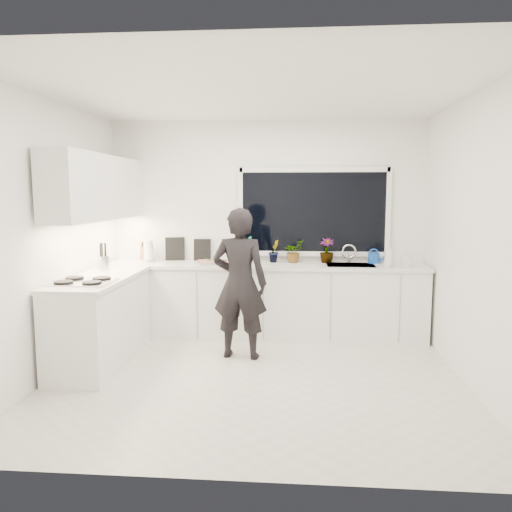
{
  "coord_description": "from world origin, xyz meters",
  "views": [
    {
      "loc": [
        0.39,
        -4.65,
        1.8
      ],
      "look_at": [
        -0.02,
        0.4,
        1.15
      ],
      "focal_mm": 35.0,
      "sensor_mm": 36.0,
      "label": 1
    }
  ],
  "objects": [
    {
      "name": "floor",
      "position": [
        0.0,
        0.0,
        -0.01
      ],
      "size": [
        4.0,
        3.5,
        0.02
      ],
      "primitive_type": "cube",
      "color": "beige",
      "rests_on": "ground"
    },
    {
      "name": "ceiling",
      "position": [
        0.0,
        0.0,
        2.71
      ],
      "size": [
        4.0,
        3.5,
        0.02
      ],
      "primitive_type": "cube",
      "color": "white",
      "rests_on": "wall_back"
    },
    {
      "name": "base_cabinets_back",
      "position": [
        0.0,
        1.45,
        0.44
      ],
      "size": [
        3.92,
        0.58,
        0.88
      ],
      "primitive_type": "cube",
      "color": "white",
      "rests_on": "floor"
    },
    {
      "name": "herb_plants",
      "position": [
        0.32,
        1.61,
        1.07
      ],
      "size": [
        1.19,
        0.33,
        0.33
      ],
      "color": "#26662D",
      "rests_on": "countertop_back"
    },
    {
      "name": "countertop_back",
      "position": [
        0.0,
        1.44,
        0.9
      ],
      "size": [
        3.94,
        0.62,
        0.04
      ],
      "primitive_type": "cube",
      "color": "silver",
      "rests_on": "base_cabinets_back"
    },
    {
      "name": "wall_right",
      "position": [
        2.01,
        0.0,
        1.35
      ],
      "size": [
        0.02,
        3.5,
        2.7
      ],
      "primitive_type": "cube",
      "color": "white",
      "rests_on": "ground"
    },
    {
      "name": "picture_frame_small",
      "position": [
        -1.19,
        1.69,
        1.07
      ],
      "size": [
        0.25,
        0.07,
        0.3
      ],
      "primitive_type": "cube",
      "rotation": [
        0.0,
        0.0,
        0.2
      ],
      "color": "black",
      "rests_on": "countertop_back"
    },
    {
      "name": "picture_frame_large",
      "position": [
        -0.83,
        1.69,
        1.06
      ],
      "size": [
        0.22,
        0.03,
        0.28
      ],
      "primitive_type": "cube",
      "rotation": [
        0.0,
        0.0,
        0.05
      ],
      "color": "black",
      "rests_on": "countertop_back"
    },
    {
      "name": "knife_block",
      "position": [
        -1.54,
        1.59,
        1.03
      ],
      "size": [
        0.14,
        0.11,
        0.22
      ],
      "primitive_type": "cube",
      "rotation": [
        0.0,
        0.0,
        -0.11
      ],
      "color": "brown",
      "rests_on": "countertop_back"
    },
    {
      "name": "wall_back",
      "position": [
        0.0,
        1.76,
        1.35
      ],
      "size": [
        4.0,
        0.02,
        2.7
      ],
      "primitive_type": "cube",
      "color": "white",
      "rests_on": "ground"
    },
    {
      "name": "pizza",
      "position": [
        -0.63,
        1.42,
        0.95
      ],
      "size": [
        0.44,
        0.37,
        0.01
      ],
      "primitive_type": "cube",
      "rotation": [
        0.0,
        0.0,
        0.31
      ],
      "color": "red",
      "rests_on": "pizza_tray"
    },
    {
      "name": "watering_can",
      "position": [
        1.35,
        1.61,
        0.98
      ],
      "size": [
        0.16,
        0.16,
        0.13
      ],
      "primitive_type": "cylinder",
      "rotation": [
        0.0,
        0.0,
        -0.15
      ],
      "color": "#1247AD",
      "rests_on": "countertop_back"
    },
    {
      "name": "countertop_left",
      "position": [
        -1.67,
        0.35,
        0.9
      ],
      "size": [
        0.62,
        1.6,
        0.04
      ],
      "primitive_type": "cube",
      "color": "silver",
      "rests_on": "base_cabinets_left"
    },
    {
      "name": "pizza_tray",
      "position": [
        -0.63,
        1.42,
        0.94
      ],
      "size": [
        0.49,
        0.42,
        0.03
      ],
      "primitive_type": "cube",
      "rotation": [
        0.0,
        0.0,
        0.31
      ],
      "color": "silver",
      "rests_on": "countertop_back"
    },
    {
      "name": "base_cabinets_left",
      "position": [
        -1.67,
        0.35,
        0.44
      ],
      "size": [
        0.58,
        1.6,
        0.88
      ],
      "primitive_type": "cube",
      "color": "white",
      "rests_on": "floor"
    },
    {
      "name": "paper_towel_roll",
      "position": [
        -1.5,
        1.55,
        1.05
      ],
      "size": [
        0.14,
        0.14,
        0.26
      ],
      "primitive_type": "cylinder",
      "rotation": [
        0.0,
        0.0,
        0.3
      ],
      "color": "white",
      "rests_on": "countertop_back"
    },
    {
      "name": "soap_bottles",
      "position": [
        1.55,
        1.3,
        1.05
      ],
      "size": [
        0.32,
        0.16,
        0.29
      ],
      "color": "#D8BF66",
      "rests_on": "countertop_back"
    },
    {
      "name": "faucet",
      "position": [
        1.05,
        1.65,
        1.03
      ],
      "size": [
        0.03,
        0.03,
        0.22
      ],
      "primitive_type": "cylinder",
      "color": "silver",
      "rests_on": "countertop_back"
    },
    {
      "name": "window",
      "position": [
        0.6,
        1.73,
        1.55
      ],
      "size": [
        1.8,
        0.02,
        1.0
      ],
      "primitive_type": "cube",
      "color": "black",
      "rests_on": "wall_back"
    },
    {
      "name": "upper_cabinets",
      "position": [
        -1.79,
        0.7,
        1.85
      ],
      "size": [
        0.34,
        2.1,
        0.7
      ],
      "primitive_type": "cube",
      "color": "white",
      "rests_on": "wall_left"
    },
    {
      "name": "sink",
      "position": [
        1.05,
        1.45,
        0.87
      ],
      "size": [
        0.58,
        0.42,
        0.14
      ],
      "primitive_type": "cube",
      "color": "silver",
      "rests_on": "countertop_back"
    },
    {
      "name": "person",
      "position": [
        -0.22,
        0.62,
        0.82
      ],
      "size": [
        0.64,
        0.45,
        1.64
      ],
      "primitive_type": "imported",
      "rotation": [
        0.0,
        0.0,
        3.04
      ],
      "color": "black",
      "rests_on": "floor"
    },
    {
      "name": "utensil_crock",
      "position": [
        -1.8,
        0.8,
        1.0
      ],
      "size": [
        0.15,
        0.15,
        0.16
      ],
      "primitive_type": "cylinder",
      "rotation": [
        0.0,
        0.0,
        -0.2
      ],
      "color": "#AFAFB4",
      "rests_on": "countertop_left"
    },
    {
      "name": "stovetop",
      "position": [
        -1.69,
        -0.0,
        0.94
      ],
      "size": [
        0.56,
        0.48,
        0.03
      ],
      "primitive_type": "cube",
      "color": "black",
      "rests_on": "countertop_left"
    },
    {
      "name": "wall_left",
      "position": [
        -2.01,
        0.0,
        1.35
      ],
      "size": [
        0.02,
        3.5,
        2.7
      ],
      "primitive_type": "cube",
      "color": "white",
      "rests_on": "ground"
    }
  ]
}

